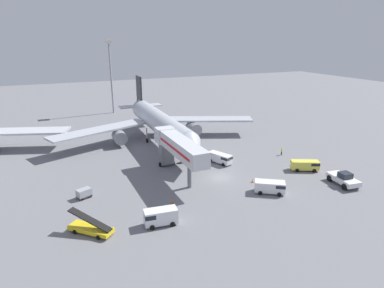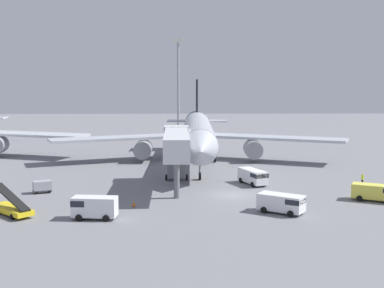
{
  "view_description": "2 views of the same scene",
  "coord_description": "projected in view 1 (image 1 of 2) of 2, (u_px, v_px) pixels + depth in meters",
  "views": [
    {
      "loc": [
        -27.2,
        -48.43,
        24.23
      ],
      "look_at": [
        -0.75,
        11.17,
        3.18
      ],
      "focal_mm": 30.98,
      "sensor_mm": 36.0,
      "label": 1
    },
    {
      "loc": [
        -6.31,
        -62.7,
        14.14
      ],
      "look_at": [
        -4.66,
        14.84,
        4.45
      ],
      "focal_mm": 49.07,
      "sensor_mm": 36.0,
      "label": 2
    }
  ],
  "objects": [
    {
      "name": "service_van_rear_left",
      "position": [
        271.0,
        186.0,
        53.76
      ],
      "size": [
        5.15,
        4.39,
        1.99
      ],
      "color": "white",
      "rests_on": "ground"
    },
    {
      "name": "service_van_outer_right",
      "position": [
        221.0,
        158.0,
        66.51
      ],
      "size": [
        3.67,
        5.44,
        2.01
      ],
      "color": "white",
      "rests_on": "ground"
    },
    {
      "name": "jet_bridge",
      "position": [
        177.0,
        146.0,
        59.04
      ],
      "size": [
        3.48,
        17.87,
        7.58
      ],
      "color": "silver",
      "rests_on": "ground"
    },
    {
      "name": "ground_crew_worker_foreground",
      "position": [
        282.0,
        151.0,
        71.28
      ],
      "size": [
        0.43,
        0.43,
        1.66
      ],
      "color": "#1E2333",
      "rests_on": "ground"
    },
    {
      "name": "belt_loader_truck",
      "position": [
        91.0,
        228.0,
        42.81
      ],
      "size": [
        5.63,
        5.56,
        2.97
      ],
      "color": "yellow",
      "rests_on": "ground"
    },
    {
      "name": "service_van_near_right",
      "position": [
        306.0,
        165.0,
        62.93
      ],
      "size": [
        5.42,
        3.96,
        1.92
      ],
      "color": "#E5DB4C",
      "rests_on": "ground"
    },
    {
      "name": "baggage_cart_far_right",
      "position": [
        84.0,
        193.0,
        52.19
      ],
      "size": [
        2.52,
        2.08,
        1.51
      ],
      "color": "#38383D",
      "rests_on": "ground"
    },
    {
      "name": "airplane_at_gate",
      "position": [
        158.0,
        122.0,
        78.92
      ],
      "size": [
        50.78,
        45.74,
        14.01
      ],
      "color": "#B7BCC6",
      "rests_on": "ground"
    },
    {
      "name": "ground_plane",
      "position": [
        221.0,
        177.0,
        60.07
      ],
      "size": [
        300.0,
        300.0,
        0.0
      ],
      "primitive_type": "plane",
      "color": "slate"
    },
    {
      "name": "safety_cone_bravo",
      "position": [
        252.0,
        181.0,
        57.92
      ],
      "size": [
        0.41,
        0.41,
        0.63
      ],
      "color": "black",
      "rests_on": "ground"
    },
    {
      "name": "service_van_outer_left",
      "position": [
        160.0,
        216.0,
        44.54
      ],
      "size": [
        4.64,
        2.52,
        2.27
      ],
      "color": "white",
      "rests_on": "ground"
    },
    {
      "name": "safety_cone_alpha",
      "position": [
        172.0,
        201.0,
        50.6
      ],
      "size": [
        0.42,
        0.42,
        0.64
      ],
      "color": "black",
      "rests_on": "ground"
    },
    {
      "name": "apron_light_mast",
      "position": [
        110.0,
        62.0,
        106.71
      ],
      "size": [
        2.4,
        2.4,
        23.5
      ],
      "color": "#93969B",
      "rests_on": "ground"
    },
    {
      "name": "pushback_tug",
      "position": [
        344.0,
        179.0,
        56.83
      ],
      "size": [
        3.46,
        5.98,
        2.31
      ],
      "color": "white",
      "rests_on": "ground"
    }
  ]
}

